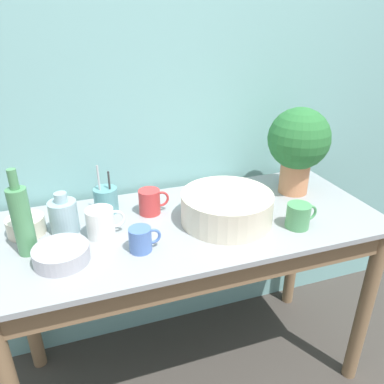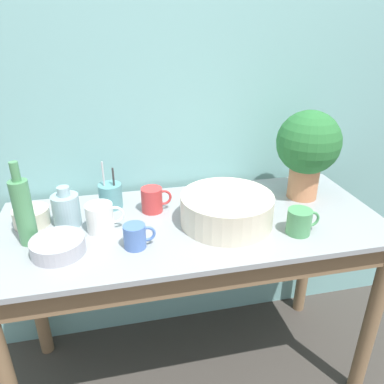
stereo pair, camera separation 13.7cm
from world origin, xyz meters
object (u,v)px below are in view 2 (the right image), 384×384
object	(u,v)px
bowl_small_steel	(58,246)
bowl_small_cream	(31,217)
potted_plant	(308,147)
mug_blue	(136,236)
bottle_tall	(24,211)
bowl_wash_large	(227,209)
mug_green	(300,222)
mug_white	(101,217)
bottle_short	(66,209)
mug_red	(153,200)
utensil_cup	(111,196)

from	to	relation	value
bowl_small_steel	bowl_small_cream	distance (m)	0.25
potted_plant	mug_blue	distance (m)	0.79
bottle_tall	bowl_small_cream	bearing A→B (deg)	94.95
potted_plant	bowl_wash_large	distance (m)	0.44
mug_green	bowl_small_steel	distance (m)	0.83
bowl_wash_large	bowl_small_cream	distance (m)	0.73
mug_green	mug_white	bearing A→B (deg)	165.91
bottle_short	mug_red	world-z (taller)	bottle_short
bowl_small_steel	bottle_tall	bearing A→B (deg)	139.46
potted_plant	utensil_cup	bearing A→B (deg)	174.24
mug_green	bowl_small_cream	xyz separation A→B (m)	(-0.94, 0.27, -0.01)
potted_plant	bowl_small_steel	bearing A→B (deg)	-167.63
potted_plant	mug_red	distance (m)	0.66
bottle_tall	mug_green	distance (m)	0.94
bottle_short	bowl_small_steel	xyz separation A→B (m)	(-0.02, -0.18, -0.04)
mug_green	utensil_cup	xyz separation A→B (m)	(-0.65, 0.35, 0.00)
bottle_tall	bottle_short	size ratio (longest dim) A/B	1.91
bottle_short	mug_white	bearing A→B (deg)	-28.58
mug_red	bowl_small_steel	distance (m)	0.41
bottle_tall	utensil_cup	xyz separation A→B (m)	(0.28, 0.21, -0.07)
mug_blue	bowl_small_steel	world-z (taller)	mug_blue
bowl_wash_large	bottle_tall	distance (m)	0.70
mug_red	bowl_small_steel	bearing A→B (deg)	-146.49
bottle_short	mug_white	size ratio (longest dim) A/B	1.13
bottle_short	bowl_small_cream	world-z (taller)	bottle_short
bottle_short	mug_white	world-z (taller)	bottle_short
mug_white	mug_green	bearing A→B (deg)	-14.09
potted_plant	bottle_tall	xyz separation A→B (m)	(-1.08, -0.13, -0.10)
mug_red	bowl_small_steel	size ratio (longest dim) A/B	0.69
potted_plant	utensil_cup	xyz separation A→B (m)	(-0.80, 0.08, -0.17)
bowl_small_steel	mug_white	bearing A→B (deg)	40.19
mug_red	mug_green	xyz separation A→B (m)	(0.49, -0.28, -0.00)
potted_plant	bowl_small_cream	bearing A→B (deg)	179.80
mug_white	bowl_wash_large	bearing A→B (deg)	-5.86
bottle_short	mug_green	xyz separation A→B (m)	(0.81, -0.24, -0.02)
mug_white	potted_plant	bearing A→B (deg)	6.62
potted_plant	mug_white	bearing A→B (deg)	-173.38
bottle_short	bowl_small_steel	distance (m)	0.19
mug_red	mug_white	bearing A→B (deg)	-151.80
mug_red	mug_blue	size ratio (longest dim) A/B	1.12
bottle_tall	bottle_short	xyz separation A→B (m)	(0.12, 0.09, -0.06)
potted_plant	mug_red	world-z (taller)	potted_plant
mug_white	bowl_small_cream	xyz separation A→B (m)	(-0.25, 0.10, -0.02)
bowl_wash_large	utensil_cup	distance (m)	0.47
mug_blue	bottle_short	bearing A→B (deg)	139.11
bowl_wash_large	bowl_small_cream	bearing A→B (deg)	168.21
bowl_small_steel	bowl_wash_large	bearing A→B (deg)	6.70
potted_plant	bowl_small_cream	distance (m)	1.11
bottle_tall	mug_blue	xyz separation A→B (m)	(0.35, -0.11, -0.08)
potted_plant	bowl_wash_large	world-z (taller)	potted_plant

